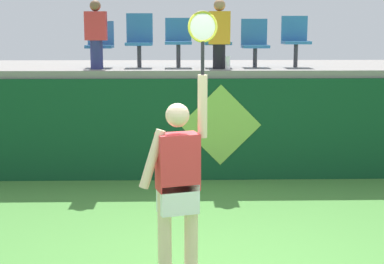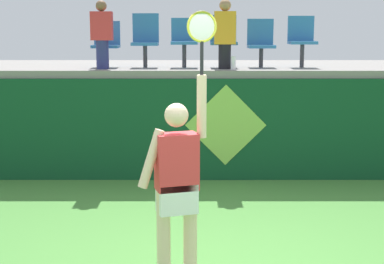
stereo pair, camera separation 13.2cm
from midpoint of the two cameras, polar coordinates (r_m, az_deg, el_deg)
The scene contains 13 objects.
court_back_wall at distance 9.12m, azimuth 0.25°, elevation 0.29°, with size 10.86×0.20×1.61m, color #0F4223.
spectator_platform at distance 10.42m, azimuth 0.03°, elevation 6.33°, with size 10.86×2.93×0.12m, color gray.
tennis_player at distance 5.37m, azimuth -2.06°, elevation -4.99°, with size 0.73×0.36×2.53m.
water_bottle at distance 9.21m, azimuth 3.14°, elevation 6.83°, with size 0.08×0.08×0.21m, color white.
stadium_chair_0 at distance 9.87m, azimuth -9.44°, elevation 8.74°, with size 0.44×0.42×0.76m.
stadium_chair_1 at distance 9.81m, azimuth -5.61°, elevation 9.21°, with size 0.44×0.42×0.89m.
stadium_chair_2 at distance 9.77m, azimuth -1.75°, elevation 9.15°, with size 0.44×0.42×0.82m.
stadium_chair_3 at distance 9.79m, azimuth 2.14°, elevation 9.22°, with size 0.44×0.42×0.86m.
stadium_chair_4 at distance 9.85m, azimuth 5.82°, elevation 8.89°, with size 0.44×0.42×0.80m.
stadium_chair_5 at distance 9.96m, azimuth 9.78°, elevation 9.10°, with size 0.44×0.42×0.85m.
spectator_0 at distance 9.42m, azimuth -9.85°, elevation 9.52°, with size 0.34×0.20×1.08m.
spectator_1 at distance 9.38m, azimuth 2.30°, elevation 9.72°, with size 0.34×0.20×1.10m.
wall_signage_mount at distance 9.20m, azimuth 2.38°, elevation -4.73°, with size 1.27×0.01×1.52m.
Camera 1 is at (-0.32, -5.19, 2.39)m, focal length 54.07 mm.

